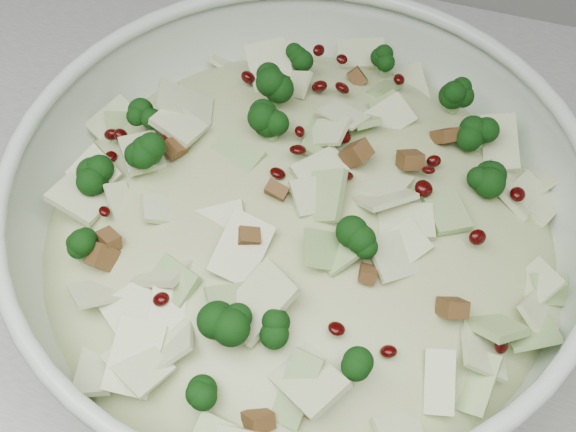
{
  "coord_description": "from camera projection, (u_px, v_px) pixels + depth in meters",
  "views": [
    {
      "loc": [
        0.22,
        1.32,
        1.43
      ],
      "look_at": [
        0.13,
        1.6,
        1.01
      ],
      "focal_mm": 50.0,
      "sensor_mm": 36.0,
      "label": 1
    }
  ],
  "objects": [
    {
      "name": "counter",
      "position": [
        213.0,
        379.0,
        1.05
      ],
      "size": [
        3.6,
        0.6,
        0.9
      ],
      "primitive_type": "cube",
      "color": "silver",
      "rests_on": "floor"
    },
    {
      "name": "salad",
      "position": [
        299.0,
        224.0,
        0.52
      ],
      "size": [
        0.48,
        0.48,
        0.15
      ],
      "rotation": [
        0.0,
        0.0,
        0.6
      ],
      "color": "#C5CD8C",
      "rests_on": "mixing_bowl"
    },
    {
      "name": "mixing_bowl",
      "position": [
        299.0,
        245.0,
        0.54
      ],
      "size": [
        0.44,
        0.44,
        0.15
      ],
      "rotation": [
        0.0,
        0.0,
        0.21
      ],
      "color": "beige",
      "rests_on": "counter"
    }
  ]
}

